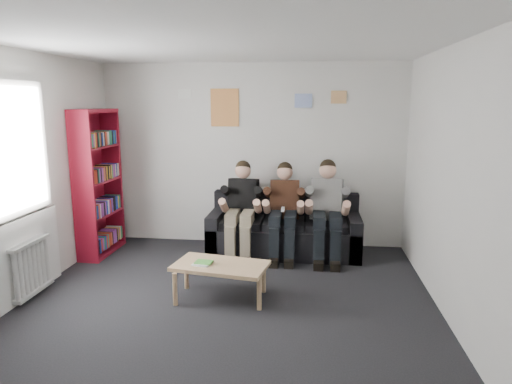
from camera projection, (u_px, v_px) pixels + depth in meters
The scene contains 14 objects.
room_shell at pixel (219, 185), 4.37m from camera, with size 5.00×5.00×5.00m.
sofa at pixel (284, 232), 6.56m from camera, with size 2.12×0.87×0.82m.
bookshelf at pixel (99, 183), 6.39m from camera, with size 0.31×0.92×2.04m.
coffee_table at pixel (221, 268), 4.98m from camera, with size 1.00×0.55×0.40m.
game_cases at pixel (203, 263), 4.95m from camera, with size 0.20×0.16×0.03m.
person_left at pixel (241, 210), 6.37m from camera, with size 0.41×0.88×1.32m.
person_middle at pixel (284, 211), 6.30m from camera, with size 0.41×0.87×1.31m.
person_right at pixel (327, 211), 6.22m from camera, with size 0.43×0.92×1.36m.
radiator at pixel (32, 267), 5.02m from camera, with size 0.10×0.64×0.60m.
window at pixel (19, 207), 4.89m from camera, with size 0.05×1.30×2.36m.
poster_large at pixel (225, 108), 6.71m from camera, with size 0.42×0.01×0.55m, color #DCD84D.
poster_blue at pixel (303, 101), 6.55m from camera, with size 0.25×0.01×0.20m, color #406FDB.
poster_pink at pixel (339, 97), 6.48m from camera, with size 0.22×0.01×0.18m, color #B9396F.
poster_sign at pixel (185, 94), 6.74m from camera, with size 0.20×0.01×0.14m, color silver.
Camera 1 is at (0.87, -4.23, 2.14)m, focal length 32.00 mm.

